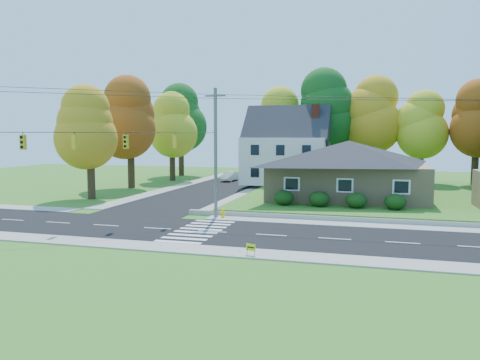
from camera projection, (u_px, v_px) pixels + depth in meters
The scene contains 22 objects.
ground at pixel (212, 232), 31.09m from camera, with size 120.00×120.00×0.00m, color #3D7923.
road_main at pixel (212, 232), 31.09m from camera, with size 90.00×8.00×0.02m, color black.
road_cross at pixel (220, 187), 58.16m from camera, with size 8.00×44.00×0.02m, color black.
sidewalk_north at pixel (234, 218), 35.88m from camera, with size 90.00×2.00×0.08m, color #9C9A90.
sidewalk_south at pixel (183, 249), 26.30m from camera, with size 90.00×2.00×0.08m, color #9C9A90.
lawn at pixel (400, 196), 47.71m from camera, with size 30.00×30.00×0.50m, color #3D7923.
ranch_house at pixel (348, 169), 43.97m from camera, with size 14.60×10.60×5.40m.
colonial_house at pixel (287, 150), 57.48m from camera, with size 10.40×8.40×9.60m.
hedge_row at pixel (338, 200), 38.36m from camera, with size 10.70×1.70×1.27m.
traffic_infrastructure at pixel (216, 154), 31.94m from camera, with size 38.10×10.66×10.00m.
tree_lot_0 at pixel (280, 121), 63.43m from camera, with size 6.72×6.72×12.51m.
tree_lot_1 at pixel (324, 110), 60.73m from camera, with size 7.84×7.84×14.60m.
tree_lot_2 at pixel (372, 115), 60.14m from camera, with size 7.28×7.28×13.56m.
tree_lot_3 at pixel (422, 125), 57.70m from camera, with size 6.16×6.16×11.47m.
tree_lot_4 at pixel (477, 119), 55.06m from camera, with size 6.72×6.72×12.51m.
tree_west_0 at pixel (90, 128), 46.48m from camera, with size 6.16×6.16×11.47m.
tree_west_1 at pixel (130, 118), 56.20m from camera, with size 7.28×7.28×13.56m.
tree_west_2 at pixel (172, 125), 65.58m from camera, with size 6.72×6.72×12.51m.
tree_west_3 at pixel (181, 118), 73.66m from camera, with size 7.84×7.84×14.60m.
white_car at pixel (230, 176), 65.25m from camera, with size 1.42×4.08×1.34m, color silver.
fire_hydrant at pixel (223, 213), 36.29m from camera, with size 0.41×0.32×0.73m.
yard_sign at pixel (251, 248), 24.70m from camera, with size 0.54×0.17×0.68m.
Camera 1 is at (10.03, -28.99, 6.41)m, focal length 35.00 mm.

